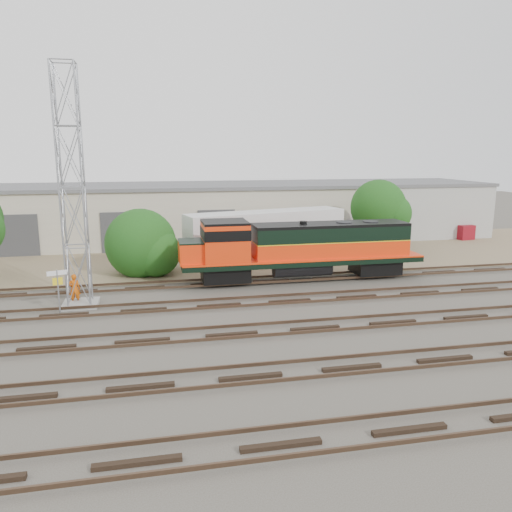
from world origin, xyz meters
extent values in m
plane|color=#47423A|center=(0.00, 0.00, 0.00)|extent=(140.00, 140.00, 0.00)
cube|color=#726047|center=(0.00, 15.00, 0.01)|extent=(80.00, 16.00, 0.02)
cube|color=black|center=(0.00, -12.00, 0.07)|extent=(80.00, 2.40, 0.14)
cube|color=#4C3828|center=(0.00, -12.75, 0.21)|extent=(80.00, 0.08, 0.14)
cube|color=#4C3828|center=(0.00, -11.25, 0.21)|extent=(80.00, 0.08, 0.14)
cube|color=black|center=(0.00, -7.50, 0.07)|extent=(80.00, 2.40, 0.14)
cube|color=#4C3828|center=(0.00, -8.25, 0.21)|extent=(80.00, 0.08, 0.14)
cube|color=#4C3828|center=(0.00, -6.75, 0.21)|extent=(80.00, 0.08, 0.14)
cube|color=black|center=(0.00, -3.00, 0.07)|extent=(80.00, 2.40, 0.14)
cube|color=#4C3828|center=(0.00, -3.75, 0.21)|extent=(80.00, 0.08, 0.14)
cube|color=#4C3828|center=(0.00, -2.25, 0.21)|extent=(80.00, 0.08, 0.14)
cube|color=black|center=(0.00, 1.50, 0.07)|extent=(80.00, 2.40, 0.14)
cube|color=#4C3828|center=(0.00, 0.75, 0.21)|extent=(80.00, 0.08, 0.14)
cube|color=#4C3828|center=(0.00, 2.25, 0.21)|extent=(80.00, 0.08, 0.14)
cube|color=black|center=(0.00, 6.00, 0.07)|extent=(80.00, 2.40, 0.14)
cube|color=#4C3828|center=(0.00, 5.25, 0.21)|extent=(80.00, 0.08, 0.14)
cube|color=#4C3828|center=(0.00, 6.75, 0.21)|extent=(80.00, 0.08, 0.14)
cube|color=beige|center=(0.00, 23.00, 2.50)|extent=(58.00, 10.00, 5.00)
cube|color=#59595B|center=(0.00, 23.00, 5.15)|extent=(58.40, 10.40, 0.30)
cube|color=#999993|center=(22.00, 17.95, 2.50)|extent=(14.00, 0.10, 5.00)
cube|color=#333335|center=(-14.00, 17.94, 1.70)|extent=(3.20, 0.12, 3.40)
cube|color=#333335|center=(-6.00, 17.94, 1.70)|extent=(3.20, 0.12, 3.40)
cube|color=#333335|center=(2.00, 17.94, 1.70)|extent=(3.20, 0.12, 3.40)
cube|color=#333335|center=(10.00, 17.94, 1.70)|extent=(3.20, 0.12, 3.40)
cube|color=#333335|center=(18.00, 17.94, 1.70)|extent=(3.20, 0.12, 3.40)
cube|color=black|center=(1.01, 6.00, 0.74)|extent=(2.96, 2.22, 0.92)
cube|color=black|center=(11.18, 6.00, 0.74)|extent=(2.96, 2.22, 0.92)
cube|color=black|center=(6.10, 6.00, 1.37)|extent=(15.71, 2.77, 0.32)
cylinder|color=black|center=(6.10, 6.00, 0.79)|extent=(3.88, 1.02, 1.02)
cube|color=red|center=(7.94, 6.00, 2.08)|extent=(10.17, 2.40, 1.11)
cube|color=black|center=(7.94, 6.00, 3.10)|extent=(10.17, 2.40, 0.92)
cube|color=black|center=(7.94, 6.00, 3.65)|extent=(10.17, 2.40, 0.18)
cube|color=red|center=(1.01, 6.00, 2.73)|extent=(2.77, 2.77, 2.40)
cube|color=black|center=(1.01, 6.00, 4.00)|extent=(2.77, 2.77, 0.15)
cube|color=red|center=(-1.11, 6.00, 2.17)|extent=(1.48, 2.22, 1.29)
cube|color=gray|center=(-7.40, 3.22, 0.10)|extent=(1.87, 1.87, 0.20)
cylinder|color=gray|center=(-7.98, 3.79, 6.45)|extent=(0.09, 0.09, 12.50)
cylinder|color=gray|center=(-6.83, 3.79, 6.45)|extent=(0.09, 0.09, 12.50)
cylinder|color=gray|center=(-7.98, 2.65, 6.45)|extent=(0.09, 0.09, 12.50)
cylinder|color=gray|center=(-6.83, 2.65, 6.45)|extent=(0.09, 0.09, 12.50)
cylinder|color=gray|center=(-8.23, 1.75, 1.20)|extent=(0.08, 0.08, 2.40)
cube|color=white|center=(-8.23, 1.75, 2.24)|extent=(0.95, 0.35, 0.24)
cube|color=yellow|center=(-8.23, 1.75, 1.80)|extent=(0.48, 0.20, 0.38)
imported|color=#CE540B|center=(-7.74, 3.64, 0.85)|extent=(0.63, 0.43, 1.70)
cube|color=silver|center=(5.09, 12.22, 2.56)|extent=(12.78, 5.59, 2.61)
cube|color=black|center=(9.86, 13.46, 0.48)|extent=(2.85, 2.92, 0.97)
cube|color=black|center=(0.66, 10.07, 0.63)|extent=(0.14, 0.14, 1.26)
cube|color=black|center=(0.17, 11.94, 0.63)|extent=(0.14, 0.14, 1.26)
cube|color=navy|center=(14.03, 16.79, 0.75)|extent=(1.64, 1.54, 1.50)
cube|color=maroon|center=(25.92, 17.92, 0.70)|extent=(1.68, 1.59, 1.40)
cylinder|color=#382619|center=(-4.23, 9.96, 0.22)|extent=(0.33, 0.33, 0.44)
sphere|color=#184313|center=(-4.23, 9.96, 2.12)|extent=(4.81, 4.81, 4.81)
sphere|color=#184313|center=(-3.27, 9.24, 1.64)|extent=(3.37, 3.37, 3.37)
cylinder|color=#382619|center=(14.76, 13.45, 1.13)|extent=(0.26, 0.26, 2.25)
sphere|color=#184313|center=(14.76, 13.45, 3.83)|extent=(4.50, 4.50, 4.50)
sphere|color=#184313|center=(15.67, 12.77, 3.38)|extent=(3.15, 3.15, 3.15)
camera|label=1|loc=(-3.30, -24.41, 8.29)|focal=35.00mm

